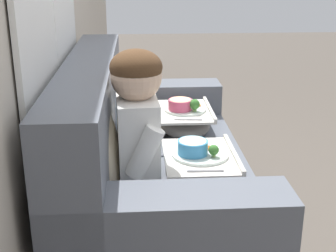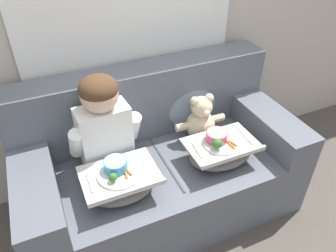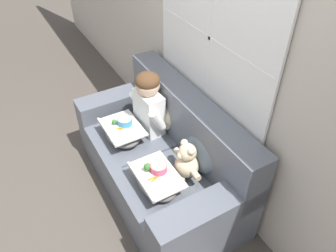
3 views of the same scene
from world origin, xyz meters
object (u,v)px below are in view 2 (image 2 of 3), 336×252
Objects in this scene: teddy_bear at (201,120)px; couch at (159,164)px; child_figure at (103,119)px; lap_tray_child at (120,182)px; throw_pillow_behind_child at (99,124)px; throw_pillow_behind_teddy at (191,102)px; lap_tray_teddy at (220,151)px.

couch is at bearing -174.99° from teddy_bear.
child_figure is 1.45× the size of lap_tray_child.
throw_pillow_behind_child is 0.64m from teddy_bear.
couch reaches higher than lap_tray_child.
throw_pillow_behind_teddy reaches higher than lap_tray_child.
lap_tray_child is at bearing -90.12° from throw_pillow_behind_child.
throw_pillow_behind_child is 1.03× the size of lap_tray_teddy.
teddy_bear is 0.26m from lap_tray_teddy.
throw_pillow_behind_child reaches higher than teddy_bear.
throw_pillow_behind_child is at bearing 89.88° from lap_tray_child.
couch is 4.91× the size of teddy_bear.
throw_pillow_behind_child is 0.62m from throw_pillow_behind_teddy.
lap_tray_child is at bearing 179.96° from lap_tray_teddy.
throw_pillow_behind_teddy is at bearing 32.31° from lap_tray_child.
child_figure is at bearing -89.97° from throw_pillow_behind_child.
lap_tray_child is (-0.00, -0.40, -0.12)m from throw_pillow_behind_child.
throw_pillow_behind_teddy is at bearing 28.39° from couch.
child_figure is at bearing 179.69° from teddy_bear.
throw_pillow_behind_child reaches higher than lap_tray_teddy.
lap_tray_child is at bearing -90.20° from child_figure.
lap_tray_child is at bearing -144.10° from couch.
couch is at bearing -151.61° from throw_pillow_behind_teddy.
throw_pillow_behind_teddy is 0.41m from lap_tray_teddy.
throw_pillow_behind_teddy reaches higher than lap_tray_teddy.
couch is 0.43m from lap_tray_child.
teddy_bear reaches higher than lap_tray_teddy.
throw_pillow_behind_child is (-0.31, 0.17, 0.30)m from couch.
child_figure is 0.35m from lap_tray_child.
lap_tray_child is 0.96× the size of lap_tray_teddy.
teddy_bear is 0.85× the size of lap_tray_child.
couch is 0.53m from child_figure.
lap_tray_teddy is at bearing -36.20° from couch.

